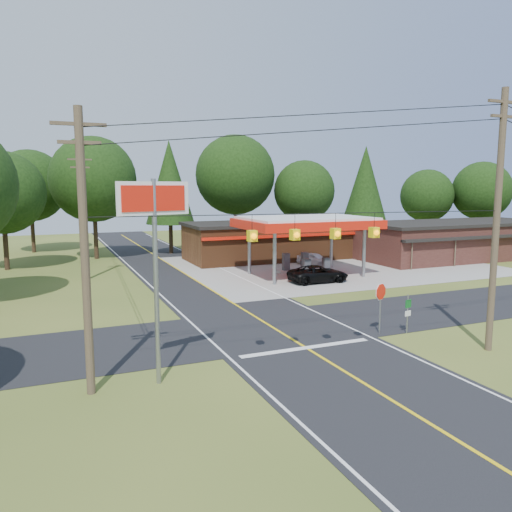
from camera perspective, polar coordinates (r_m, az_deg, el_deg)
name	(u,v)px	position (r m, az deg, el deg)	size (l,w,h in m)	color
ground	(273,328)	(26.37, 1.96, -8.22)	(120.00, 120.00, 0.00)	#45591F
main_highway	(273,328)	(26.36, 1.96, -8.20)	(8.00, 120.00, 0.02)	black
cross_road	(273,328)	(26.36, 1.96, -8.19)	(70.00, 7.00, 0.02)	black
lane_center_yellow	(273,328)	(26.36, 1.96, -8.17)	(0.15, 110.00, 0.00)	yellow
gas_canopy	(306,224)	(41.11, 5.73, 3.62)	(10.60, 7.40, 4.88)	gray
convenience_store	(267,240)	(50.68, 1.27, 1.80)	(16.40, 7.55, 3.80)	brown
strip_building	(455,240)	(55.16, 21.74, 1.73)	(20.40, 8.75, 3.80)	#3C1D18
utility_pole_near_right	(497,218)	(24.25, 25.81, 3.89)	(1.80, 0.30, 11.50)	#473828
utility_pole_near_left	(85,249)	(18.12, -19.00, 0.73)	(1.80, 0.30, 10.00)	#473828
utility_pole_far_left	(82,214)	(41.09, -19.24, 4.52)	(1.80, 0.30, 10.00)	#473828
utility_pole_north	(86,210)	(58.16, -18.89, 4.97)	(0.30, 0.30, 9.50)	#473828
overhead_beacons	(316,216)	(19.57, 6.82, 4.58)	(17.04, 2.04, 1.03)	black
treeline_backdrop	(175,185)	(48.35, -9.29, 8.02)	(70.27, 51.59, 13.30)	#332316
suv_car	(318,274)	(38.72, 7.14, -2.06)	(4.73, 4.73, 1.31)	black
sedan_car	(315,259)	(47.06, 6.71, -0.35)	(3.47, 3.47, 1.18)	white
big_stop_sign	(155,231)	(18.37, -11.50, 2.82)	(2.74, 0.86, 7.62)	gray
octagonal_stop_sign	(381,296)	(25.65, 14.06, -4.43)	(0.85, 0.36, 2.60)	gray
route_sign_post	(408,311)	(26.23, 16.96, -5.99)	(0.41, 0.12, 2.00)	gray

